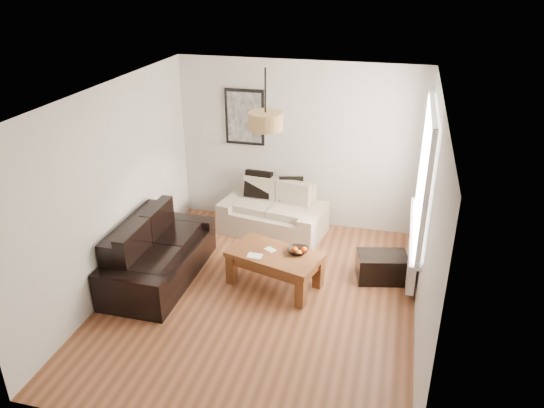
% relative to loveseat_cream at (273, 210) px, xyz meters
% --- Properties ---
extents(floor, '(4.50, 4.50, 0.00)m').
position_rel_loveseat_cream_xyz_m(floor, '(0.28, -1.78, -0.39)').
color(floor, brown).
rests_on(floor, ground).
extents(ceiling, '(3.80, 4.50, 0.00)m').
position_rel_loveseat_cream_xyz_m(ceiling, '(0.28, -1.78, 2.21)').
color(ceiling, white).
rests_on(ceiling, floor).
extents(wall_back, '(3.80, 0.04, 2.60)m').
position_rel_loveseat_cream_xyz_m(wall_back, '(0.28, 0.47, 0.91)').
color(wall_back, silver).
rests_on(wall_back, floor).
extents(wall_front, '(3.80, 0.04, 2.60)m').
position_rel_loveseat_cream_xyz_m(wall_front, '(0.28, -4.03, 0.91)').
color(wall_front, silver).
rests_on(wall_front, floor).
extents(wall_left, '(0.04, 4.50, 2.60)m').
position_rel_loveseat_cream_xyz_m(wall_left, '(-1.62, -1.78, 0.91)').
color(wall_left, silver).
rests_on(wall_left, floor).
extents(wall_right, '(0.04, 4.50, 2.60)m').
position_rel_loveseat_cream_xyz_m(wall_right, '(2.18, -1.78, 0.91)').
color(wall_right, silver).
rests_on(wall_right, floor).
extents(window_bay, '(0.14, 1.90, 1.60)m').
position_rel_loveseat_cream_xyz_m(window_bay, '(2.14, -0.98, 1.21)').
color(window_bay, white).
rests_on(window_bay, wall_right).
extents(radiator, '(0.10, 0.90, 0.52)m').
position_rel_loveseat_cream_xyz_m(radiator, '(2.10, -0.98, -0.01)').
color(radiator, white).
rests_on(radiator, wall_right).
extents(poster, '(0.62, 0.04, 0.87)m').
position_rel_loveseat_cream_xyz_m(poster, '(-0.57, 0.44, 1.31)').
color(poster, black).
rests_on(poster, wall_back).
extents(pendant_shade, '(0.40, 0.40, 0.20)m').
position_rel_loveseat_cream_xyz_m(pendant_shade, '(0.28, -1.48, 1.84)').
color(pendant_shade, tan).
rests_on(pendant_shade, ceiling).
extents(loveseat_cream, '(1.69, 1.11, 0.78)m').
position_rel_loveseat_cream_xyz_m(loveseat_cream, '(0.00, 0.00, 0.00)').
color(loveseat_cream, '#BBB197').
rests_on(loveseat_cream, floor).
extents(sofa_leather, '(0.90, 1.86, 0.80)m').
position_rel_loveseat_cream_xyz_m(sofa_leather, '(-1.15, -1.64, 0.01)').
color(sofa_leather, black).
rests_on(sofa_leather, floor).
extents(coffee_table, '(1.30, 0.94, 0.48)m').
position_rel_loveseat_cream_xyz_m(coffee_table, '(0.39, -1.43, -0.15)').
color(coffee_table, brown).
rests_on(coffee_table, floor).
extents(ottoman, '(0.72, 0.55, 0.37)m').
position_rel_loveseat_cream_xyz_m(ottoman, '(1.73, -0.95, -0.20)').
color(ottoman, black).
rests_on(ottoman, floor).
extents(cushion_left, '(0.43, 0.16, 0.42)m').
position_rel_loveseat_cream_xyz_m(cushion_left, '(-0.29, 0.19, 0.32)').
color(cushion_left, black).
rests_on(cushion_left, loveseat_cream).
extents(cushion_right, '(0.39, 0.21, 0.37)m').
position_rel_loveseat_cream_xyz_m(cushion_right, '(0.24, 0.19, 0.30)').
color(cushion_right, black).
rests_on(cushion_right, loveseat_cream).
extents(fruit_bowl, '(0.28, 0.28, 0.06)m').
position_rel_loveseat_cream_xyz_m(fruit_bowl, '(0.67, -1.35, 0.12)').
color(fruit_bowl, black).
rests_on(fruit_bowl, coffee_table).
extents(orange_a, '(0.08, 0.08, 0.07)m').
position_rel_loveseat_cream_xyz_m(orange_a, '(0.70, -1.41, 0.13)').
color(orange_a, orange).
rests_on(orange_a, fruit_bowl).
extents(orange_b, '(0.09, 0.09, 0.08)m').
position_rel_loveseat_cream_xyz_m(orange_b, '(0.75, -1.32, 0.13)').
color(orange_b, orange).
rests_on(orange_b, fruit_bowl).
extents(orange_c, '(0.08, 0.08, 0.08)m').
position_rel_loveseat_cream_xyz_m(orange_c, '(0.63, -1.35, 0.13)').
color(orange_c, orange).
rests_on(orange_c, fruit_bowl).
extents(papers, '(0.19, 0.14, 0.01)m').
position_rel_loveseat_cream_xyz_m(papers, '(0.16, -1.56, 0.09)').
color(papers, white).
rests_on(papers, coffee_table).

